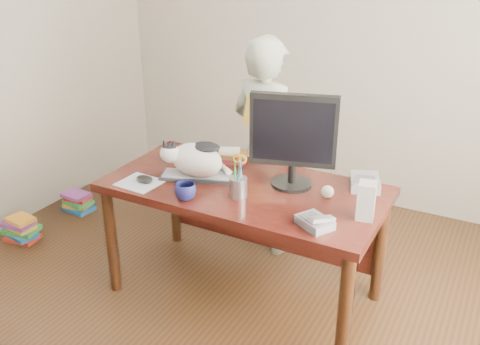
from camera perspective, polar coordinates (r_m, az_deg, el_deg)
name	(u,v)px	position (r m, az deg, el deg)	size (l,w,h in m)	color
room	(181,113)	(2.37, -6.33, 6.33)	(4.50, 4.50, 4.50)	black
desk	(250,203)	(3.20, 1.09, -3.24)	(1.60, 0.80, 0.75)	black
keyboard	(197,176)	(3.17, -4.58, -0.36)	(0.46, 0.31, 0.03)	black
cat	(194,158)	(3.13, -4.89, 1.51)	(0.40, 0.31, 0.24)	white
monitor	(293,136)	(2.95, 5.70, 3.90)	(0.48, 0.29, 0.54)	black
pen_cup	(238,185)	(2.91, -0.18, -1.32)	(0.11, 0.10, 0.25)	gray
mousepad	(140,183)	(3.15, -10.63, -1.09)	(0.24, 0.22, 0.01)	silver
mouse	(145,179)	(3.14, -10.15, -0.68)	(0.11, 0.07, 0.04)	black
coffee_mug	(185,191)	(2.91, -5.85, -2.02)	(0.12, 0.12, 0.09)	#0D0F37
phone	(315,222)	(2.66, 8.05, -5.22)	(0.21, 0.20, 0.08)	#5A5A5E
speaker	(366,201)	(2.75, 13.31, -2.94)	(0.10, 0.11, 0.20)	#A6A5A8
baseball	(327,192)	(2.95, 9.31, -2.05)	(0.07, 0.07, 0.07)	beige
book_stack	(231,156)	(3.39, -0.93, 1.77)	(0.24, 0.21, 0.08)	#52151A
calculator	(365,182)	(3.12, 13.18, -1.02)	(0.22, 0.26, 0.07)	#5A5A5E
person	(266,147)	(3.63, 2.77, 2.74)	(0.55, 0.36, 1.51)	silver
held_book	(255,112)	(3.38, 1.61, 6.51)	(0.16, 0.12, 0.20)	gold
book_pile_a	(21,229)	(4.27, -22.31, -5.60)	(0.27, 0.22, 0.18)	#AB2318
book_pile_b	(78,202)	(4.57, -16.90, -3.01)	(0.26, 0.20, 0.15)	#1A549C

